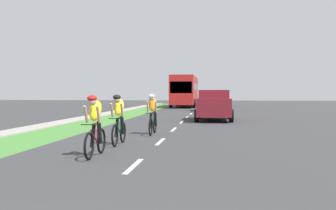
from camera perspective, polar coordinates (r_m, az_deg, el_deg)
ground_plane at (r=21.81m, az=2.10°, el=-2.48°), size 120.00×120.00×0.00m
grass_verge at (r=22.67m, az=-9.74°, el=-2.33°), size 2.35×70.00×0.01m
sidewalk_concrete at (r=23.24m, az=-13.98°, el=-2.25°), size 1.23×70.00×0.10m
lane_markings_center at (r=25.79m, az=2.83°, el=-1.80°), size 0.12×53.49×0.01m
cyclist_lead at (r=10.05m, az=-10.71°, el=-2.92°), size 0.42×1.72×1.58m
cyclist_trailing at (r=12.24m, az=-7.27°, el=-2.05°), size 0.42×1.72×1.58m
cyclist_distant at (r=15.13m, az=-2.28°, el=-1.30°), size 0.42×1.72×1.58m
suv_maroon at (r=23.00m, az=6.78°, el=0.10°), size 2.15×4.70×1.79m
sedan_black at (r=34.74m, az=5.98°, el=0.39°), size 1.98×4.30×1.52m
bus_red at (r=45.12m, az=2.54°, el=2.26°), size 2.78×11.60×3.48m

